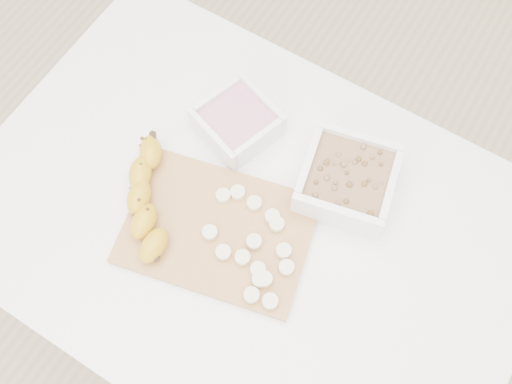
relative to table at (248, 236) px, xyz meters
The scene contains 7 objects.
ground 0.65m from the table, ahead, with size 3.50×3.50×0.00m, color #C6AD89.
table is the anchor object (origin of this frame).
bowl_yogurt 0.22m from the table, 127.48° to the left, with size 0.16×0.16×0.06m.
bowl_granola 0.23m from the table, 49.82° to the left, with size 0.19×0.19×0.07m.
cutting_board 0.12m from the table, 122.37° to the right, with size 0.32×0.23×0.01m, color #AC7445.
banana 0.22m from the table, 155.04° to the right, with size 0.06×0.23×0.04m, color gold, non-canonical shape.
banana_slices 0.13m from the table, 46.65° to the right, with size 0.19×0.17×0.02m.
Camera 1 is at (0.20, -0.29, 1.70)m, focal length 40.00 mm.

